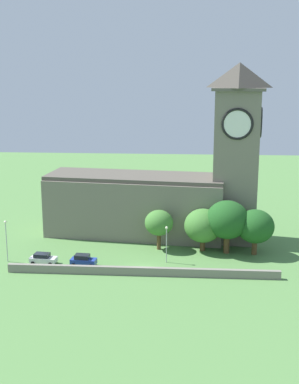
# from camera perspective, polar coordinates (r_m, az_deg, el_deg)

# --- Properties ---
(ground_plane) EXTENTS (200.00, 200.00, 0.00)m
(ground_plane) POSITION_cam_1_polar(r_m,az_deg,el_deg) (94.19, 0.08, -5.23)
(ground_plane) COLOR #517F42
(church) EXTENTS (39.71, 14.39, 31.38)m
(church) POSITION_cam_1_polar(r_m,az_deg,el_deg) (93.64, 1.94, 0.37)
(church) COLOR slate
(church) RESTS_ON ground
(quay_barrier) EXTENTS (40.99, 0.70, 1.29)m
(quay_barrier) POSITION_cam_1_polar(r_m,az_deg,el_deg) (77.73, -0.82, -8.80)
(quay_barrier) COLOR gray
(quay_barrier) RESTS_ON ground
(car_white) EXTENTS (4.36, 2.44, 1.73)m
(car_white) POSITION_cam_1_polar(r_m,az_deg,el_deg) (83.83, -11.75, -7.25)
(car_white) COLOR silver
(car_white) RESTS_ON ground
(car_blue) EXTENTS (4.15, 2.34, 1.91)m
(car_blue) POSITION_cam_1_polar(r_m,az_deg,el_deg) (81.79, -7.38, -7.54)
(car_blue) COLOR #233D9E
(car_blue) RESTS_ON ground
(streetlamp_west_end) EXTENTS (0.44, 0.44, 6.83)m
(streetlamp_west_end) POSITION_cam_1_polar(r_m,az_deg,el_deg) (84.93, -15.65, -4.56)
(streetlamp_west_end) COLOR #9EA0A5
(streetlamp_west_end) RESTS_ON ground
(streetlamp_west_mid) EXTENTS (0.44, 0.44, 6.02)m
(streetlamp_west_mid) POSITION_cam_1_polar(r_m,az_deg,el_deg) (81.65, 1.90, -5.13)
(streetlamp_west_mid) COLOR #9EA0A5
(streetlamp_west_mid) RESTS_ON ground
(tree_riverside_east) EXTENTS (6.39, 6.39, 7.32)m
(tree_riverside_east) POSITION_cam_1_polar(r_m,az_deg,el_deg) (87.37, 5.97, -3.74)
(tree_riverside_east) COLOR brown
(tree_riverside_east) RESTS_ON ground
(tree_by_tower) EXTENTS (6.24, 6.24, 7.69)m
(tree_by_tower) POSITION_cam_1_polar(r_m,az_deg,el_deg) (86.74, 11.69, -3.78)
(tree_by_tower) COLOR brown
(tree_by_tower) RESTS_ON ground
(tree_riverside_west) EXTENTS (4.86, 4.86, 6.94)m
(tree_riverside_west) POSITION_cam_1_polar(r_m,az_deg,el_deg) (87.42, 1.06, -3.46)
(tree_riverside_west) COLOR brown
(tree_riverside_west) RESTS_ON ground
(tree_churchyard) EXTENTS (7.14, 7.14, 9.03)m
(tree_churchyard) POSITION_cam_1_polar(r_m,az_deg,el_deg) (86.36, 8.65, -3.08)
(tree_churchyard) COLOR brown
(tree_churchyard) RESTS_ON ground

